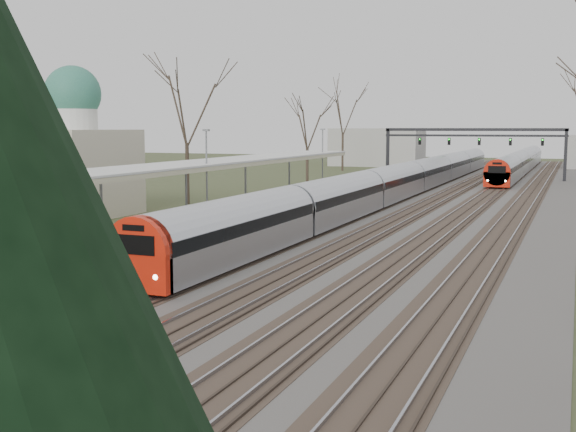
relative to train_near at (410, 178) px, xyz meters
name	(u,v)px	position (x,y,z in m)	size (l,w,h in m)	color
track_bed	(420,204)	(2.76, -8.86, -1.42)	(24.00, 160.00, 0.22)	#474442
platform	(215,218)	(-6.55, -26.36, -0.98)	(3.50, 69.00, 1.00)	#9E9B93
canopy	(177,167)	(-6.55, -30.87, 2.45)	(4.10, 50.00, 3.11)	slate
dome_building	(55,163)	(-19.21, -25.86, 2.24)	(10.00, 8.00, 10.30)	beige
signal_gantry	(473,138)	(2.79, 21.13, 3.43)	(21.00, 0.59, 6.08)	black
tree_west_far	(186,104)	(-14.50, -15.86, 6.54)	(5.50, 5.50, 11.33)	#2D231C
train_near	(410,178)	(0.00, 0.00, 0.00)	(2.62, 90.21, 3.05)	#AFB1B9
train_far	(520,162)	(7.00, 37.06, 0.00)	(2.62, 60.21, 3.05)	#AFB1B9
signal_post	(28,266)	(1.75, -52.13, 1.25)	(0.35, 0.45, 4.10)	black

